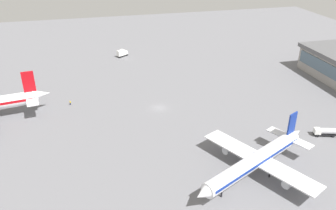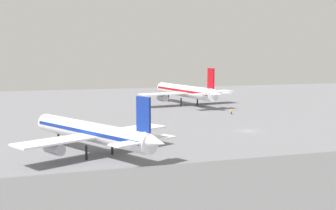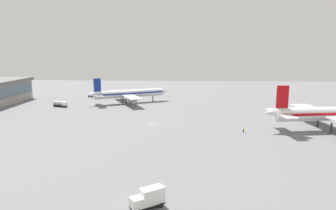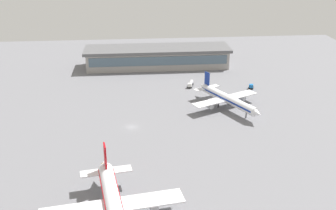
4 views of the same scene
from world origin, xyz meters
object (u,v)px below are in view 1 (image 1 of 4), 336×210
at_px(fuel_truck, 325,131).
at_px(catering_truck, 122,53).
at_px(airplane_at_gate, 256,160).
at_px(ground_crew_worker, 70,103).

xyz_separation_m(fuel_truck, catering_truck, (85.77, 48.63, 0.31)).
bearing_deg(catering_truck, airplane_at_gate, -112.52).
distance_m(fuel_truck, catering_truck, 98.60).
xyz_separation_m(fuel_truck, ground_crew_worker, (38.97, 72.65, -0.54)).
relative_size(fuel_truck, ground_crew_worker, 3.94).
xyz_separation_m(airplane_at_gate, catering_truck, (97.45, 20.09, -2.72)).
bearing_deg(fuel_truck, catering_truck, -43.49).
height_order(catering_truck, ground_crew_worker, catering_truck).
height_order(airplane_at_gate, ground_crew_worker, airplane_at_gate).
height_order(fuel_truck, ground_crew_worker, fuel_truck).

